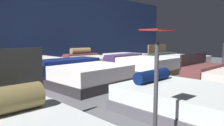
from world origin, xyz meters
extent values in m
cube|color=#5B5B60|center=(0.00, 0.00, -0.01)|extent=(18.00, 18.00, 0.02)
cube|color=navy|center=(0.00, 5.20, 1.75)|extent=(18.00, 0.06, 3.50)
cube|color=#56525B|center=(-1.13, -2.54, 0.08)|extent=(1.53, 2.07, 0.16)
cube|color=silver|center=(-1.13, -2.54, 0.28)|extent=(1.46, 2.00, 0.23)
cylinder|color=#071743|center=(-1.15, -1.89, 0.49)|extent=(0.81, 0.22, 0.20)
cube|color=black|center=(1.19, -1.49, 0.37)|extent=(1.40, 0.06, 0.73)
cube|color=brown|center=(1.19, -1.75, 0.41)|extent=(1.47, 0.49, 0.07)
cube|color=brown|center=(0.44, -1.76, 0.24)|extent=(0.08, 0.47, 0.27)
cube|color=brown|center=(1.94, -1.75, 0.24)|extent=(0.08, 0.47, 0.27)
cube|color=navy|center=(-2.75, 0.86, 0.31)|extent=(0.08, 0.68, 0.28)
cube|color=#2C292C|center=(-1.15, 0.15, 0.10)|extent=(1.77, 2.10, 0.20)
cube|color=white|center=(-1.15, 0.15, 0.35)|extent=(1.71, 2.04, 0.30)
cube|color=#0C194C|center=(-1.19, 0.77, 0.54)|extent=(1.67, 0.80, 0.09)
cube|color=#0C194C|center=(-2.03, 0.72, 0.38)|extent=(0.13, 0.71, 0.23)
cube|color=#0C194C|center=(-0.35, 0.82, 0.38)|extent=(0.13, 0.71, 0.23)
cube|color=brown|center=(1.17, 0.23, 0.09)|extent=(1.58, 2.06, 0.19)
cube|color=silver|center=(1.17, 0.23, 0.35)|extent=(1.51, 1.99, 0.34)
cube|color=#3D2A52|center=(1.12, 0.95, 0.55)|extent=(1.47, 0.56, 0.06)
cube|color=#3D2A52|center=(0.39, 0.90, 0.42)|extent=(0.08, 0.48, 0.20)
cube|color=#3D2A52|center=(1.85, 0.99, 0.42)|extent=(0.08, 0.48, 0.20)
cube|color=#996D46|center=(3.59, 0.25, 0.09)|extent=(1.52, 2.10, 0.19)
cube|color=white|center=(3.59, 0.25, 0.32)|extent=(1.45, 2.04, 0.26)
cube|color=#996D46|center=(3.55, 1.28, 0.43)|extent=(1.36, 0.09, 0.86)
cube|color=#273332|center=(3.56, 0.99, 0.48)|extent=(1.44, 0.56, 0.06)
cube|color=#273332|center=(2.84, 0.96, 0.35)|extent=(0.08, 0.51, 0.21)
cube|color=#273332|center=(4.29, 1.01, 0.35)|extent=(0.08, 0.51, 0.21)
cube|color=#595559|center=(-1.16, 2.94, 0.08)|extent=(1.58, 2.16, 0.17)
cube|color=silver|center=(-1.16, 2.94, 0.32)|extent=(1.52, 2.09, 0.31)
cylinder|color=navy|center=(-1.20, 3.64, 0.57)|extent=(1.14, 0.25, 0.19)
cube|color=black|center=(1.23, 2.92, 0.06)|extent=(1.59, 2.16, 0.12)
cube|color=white|center=(1.23, 2.92, 0.25)|extent=(1.53, 2.10, 0.25)
cube|color=brown|center=(1.24, 3.68, 0.41)|extent=(1.54, 0.58, 0.07)
cube|color=brown|center=(0.46, 3.69, 0.27)|extent=(0.09, 0.55, 0.22)
cube|color=brown|center=(2.02, 3.66, 0.27)|extent=(0.09, 0.55, 0.22)
cylinder|color=olive|center=(1.25, 3.72, 0.58)|extent=(0.96, 0.27, 0.25)
cube|color=black|center=(3.50, 3.00, 0.07)|extent=(1.68, 1.97, 0.13)
cube|color=white|center=(3.50, 3.00, 0.25)|extent=(1.62, 1.91, 0.24)
cylinder|color=#3F3F44|center=(-2.37, -2.81, 0.54)|extent=(0.04, 0.04, 1.08)
cube|color=#B21E1E|center=(-2.37, -2.81, 1.18)|extent=(0.28, 0.20, 0.01)
camera|label=1|loc=(-3.93, -3.89, 1.10)|focal=32.94mm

